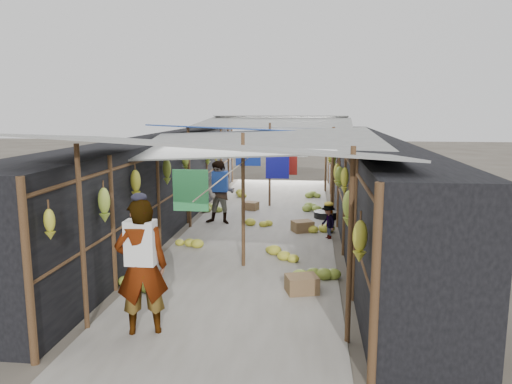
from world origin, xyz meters
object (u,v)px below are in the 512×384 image
at_px(black_basin, 325,215).
at_px(shopper_blue, 220,193).
at_px(crate_near, 302,227).
at_px(vendor_elderly, 142,267).
at_px(vendor_seated, 328,222).

xyz_separation_m(black_basin, shopper_blue, (-2.80, -0.97, 0.74)).
xyz_separation_m(crate_near, black_basin, (0.61, 1.65, -0.05)).
distance_m(crate_near, shopper_blue, 2.39).
relative_size(black_basin, vendor_elderly, 0.34).
height_order(crate_near, vendor_seated, vendor_seated).
bearing_deg(vendor_elderly, crate_near, -127.36).
relative_size(black_basin, vendor_seated, 0.78).
bearing_deg(crate_near, shopper_blue, 137.92).
bearing_deg(vendor_elderly, shopper_blue, -106.88).
bearing_deg(black_basin, shopper_blue, -160.78).
bearing_deg(crate_near, vendor_elderly, -134.23).
distance_m(black_basin, vendor_seated, 2.26).
bearing_deg(vendor_elderly, vendor_seated, -134.85).
height_order(black_basin, vendor_seated, vendor_seated).
bearing_deg(shopper_blue, crate_near, -9.64).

